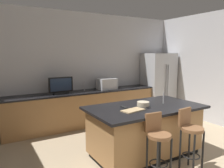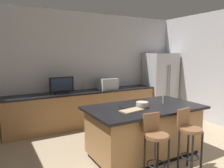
{
  "view_description": "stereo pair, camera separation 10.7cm",
  "coord_description": "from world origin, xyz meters",
  "px_view_note": "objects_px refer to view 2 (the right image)",
  "views": [
    {
      "loc": [
        -2.26,
        -0.78,
        1.86
      ],
      "look_at": [
        0.09,
        3.21,
        1.21
      ],
      "focal_mm": 34.91,
      "sensor_mm": 36.0,
      "label": 1
    },
    {
      "loc": [
        -2.17,
        -0.83,
        1.86
      ],
      "look_at": [
        0.09,
        3.21,
        1.21
      ],
      "focal_mm": 34.91,
      "sensor_mm": 36.0,
      "label": 2
    }
  ],
  "objects_px": {
    "bar_stool_right": "(189,135)",
    "fruit_bowl": "(142,104)",
    "microwave": "(108,84)",
    "tv_remote": "(123,107)",
    "refrigerator": "(160,84)",
    "cutting_board": "(132,110)",
    "kitchen_island": "(144,130)",
    "bar_stool_left": "(155,141)",
    "tv_monitor": "(62,86)",
    "cell_phone": "(147,107)"
  },
  "relations": [
    {
      "from": "microwave",
      "to": "bar_stool_right",
      "type": "height_order",
      "value": "microwave"
    },
    {
      "from": "refrigerator",
      "to": "tv_monitor",
      "type": "xyz_separation_m",
      "value": [
        -3.1,
        -0.0,
        0.15
      ]
    },
    {
      "from": "microwave",
      "to": "tv_monitor",
      "type": "relative_size",
      "value": 0.82
    },
    {
      "from": "bar_stool_right",
      "to": "cell_phone",
      "type": "height_order",
      "value": "bar_stool_right"
    },
    {
      "from": "tv_monitor",
      "to": "kitchen_island",
      "type": "bearing_deg",
      "value": -66.46
    },
    {
      "from": "fruit_bowl",
      "to": "cell_phone",
      "type": "relative_size",
      "value": 1.46
    },
    {
      "from": "bar_stool_right",
      "to": "microwave",
      "type": "bearing_deg",
      "value": 81.44
    },
    {
      "from": "kitchen_island",
      "to": "microwave",
      "type": "height_order",
      "value": "microwave"
    },
    {
      "from": "microwave",
      "to": "cutting_board",
      "type": "relative_size",
      "value": 1.22
    },
    {
      "from": "bar_stool_left",
      "to": "refrigerator",
      "type": "bearing_deg",
      "value": 50.8
    },
    {
      "from": "fruit_bowl",
      "to": "refrigerator",
      "type": "bearing_deg",
      "value": 42.57
    },
    {
      "from": "microwave",
      "to": "tv_remote",
      "type": "height_order",
      "value": "microwave"
    },
    {
      "from": "bar_stool_left",
      "to": "cell_phone",
      "type": "distance_m",
      "value": 0.78
    },
    {
      "from": "kitchen_island",
      "to": "fruit_bowl",
      "type": "relative_size",
      "value": 9.49
    },
    {
      "from": "refrigerator",
      "to": "tv_remote",
      "type": "distance_m",
      "value": 3.26
    },
    {
      "from": "kitchen_island",
      "to": "tv_remote",
      "type": "distance_m",
      "value": 0.62
    },
    {
      "from": "fruit_bowl",
      "to": "cutting_board",
      "type": "height_order",
      "value": "fruit_bowl"
    },
    {
      "from": "kitchen_island",
      "to": "tv_monitor",
      "type": "distance_m",
      "value": 2.34
    },
    {
      "from": "refrigerator",
      "to": "bar_stool_left",
      "type": "distance_m",
      "value": 3.77
    },
    {
      "from": "refrigerator",
      "to": "cell_phone",
      "type": "xyz_separation_m",
      "value": [
        -2.21,
        -2.15,
        -0.01
      ]
    },
    {
      "from": "bar_stool_left",
      "to": "fruit_bowl",
      "type": "bearing_deg",
      "value": 70.76
    },
    {
      "from": "tv_monitor",
      "to": "cutting_board",
      "type": "xyz_separation_m",
      "value": [
        0.52,
        -2.21,
        -0.15
      ]
    },
    {
      "from": "cell_phone",
      "to": "bar_stool_right",
      "type": "bearing_deg",
      "value": -47.73
    },
    {
      "from": "refrigerator",
      "to": "tv_remote",
      "type": "relative_size",
      "value": 10.94
    },
    {
      "from": "bar_stool_right",
      "to": "fruit_bowl",
      "type": "xyz_separation_m",
      "value": [
        -0.31,
        0.81,
        0.36
      ]
    },
    {
      "from": "bar_stool_right",
      "to": "fruit_bowl",
      "type": "bearing_deg",
      "value": 104.54
    },
    {
      "from": "bar_stool_left",
      "to": "kitchen_island",
      "type": "bearing_deg",
      "value": 67.83
    },
    {
      "from": "microwave",
      "to": "cell_phone",
      "type": "xyz_separation_m",
      "value": [
        -0.4,
        -2.2,
        -0.12
      ]
    },
    {
      "from": "microwave",
      "to": "cutting_board",
      "type": "bearing_deg",
      "value": -108.69
    },
    {
      "from": "cutting_board",
      "to": "tv_remote",
      "type": "bearing_deg",
      "value": 95.84
    },
    {
      "from": "tv_monitor",
      "to": "cutting_board",
      "type": "relative_size",
      "value": 1.48
    },
    {
      "from": "refrigerator",
      "to": "fruit_bowl",
      "type": "xyz_separation_m",
      "value": [
        -2.23,
        -2.05,
        0.03
      ]
    },
    {
      "from": "microwave",
      "to": "fruit_bowl",
      "type": "distance_m",
      "value": 2.14
    },
    {
      "from": "microwave",
      "to": "cell_phone",
      "type": "distance_m",
      "value": 2.24
    },
    {
      "from": "kitchen_island",
      "to": "bar_stool_left",
      "type": "height_order",
      "value": "bar_stool_left"
    },
    {
      "from": "tv_monitor",
      "to": "cutting_board",
      "type": "height_order",
      "value": "tv_monitor"
    },
    {
      "from": "fruit_bowl",
      "to": "tv_monitor",
      "type": "bearing_deg",
      "value": 113.05
    },
    {
      "from": "refrigerator",
      "to": "cutting_board",
      "type": "xyz_separation_m",
      "value": [
        -2.57,
        -2.21,
        -0.01
      ]
    },
    {
      "from": "fruit_bowl",
      "to": "tv_remote",
      "type": "height_order",
      "value": "fruit_bowl"
    },
    {
      "from": "tv_remote",
      "to": "refrigerator",
      "type": "bearing_deg",
      "value": 36.89
    },
    {
      "from": "kitchen_island",
      "to": "microwave",
      "type": "bearing_deg",
      "value": 79.62
    },
    {
      "from": "refrigerator",
      "to": "bar_stool_right",
      "type": "bearing_deg",
      "value": -123.9
    },
    {
      "from": "tv_monitor",
      "to": "refrigerator",
      "type": "bearing_deg",
      "value": 0.03
    },
    {
      "from": "bar_stool_right",
      "to": "cutting_board",
      "type": "distance_m",
      "value": 0.97
    },
    {
      "from": "kitchen_island",
      "to": "cell_phone",
      "type": "height_order",
      "value": "cell_phone"
    },
    {
      "from": "tv_remote",
      "to": "cutting_board",
      "type": "xyz_separation_m",
      "value": [
        0.02,
        -0.24,
        -0.0
      ]
    },
    {
      "from": "kitchen_island",
      "to": "refrigerator",
      "type": "distance_m",
      "value": 3.05
    },
    {
      "from": "microwave",
      "to": "tv_remote",
      "type": "distance_m",
      "value": 2.18
    },
    {
      "from": "refrigerator",
      "to": "tv_monitor",
      "type": "bearing_deg",
      "value": -179.97
    },
    {
      "from": "microwave",
      "to": "bar_stool_left",
      "type": "xyz_separation_m",
      "value": [
        -0.72,
        -2.82,
        -0.45
      ]
    }
  ]
}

